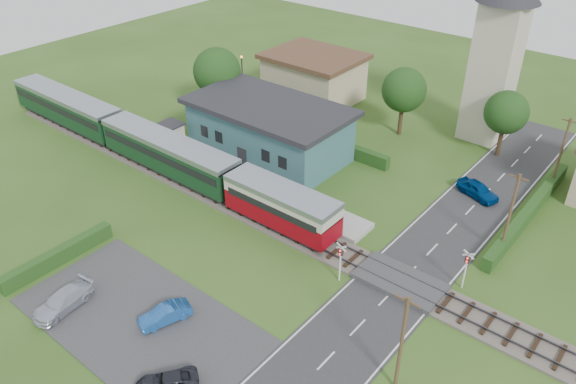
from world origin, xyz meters
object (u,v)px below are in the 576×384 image
Objects in this scene: station_building at (269,129)px; car_on_road at (478,190)px; car_park_dark at (166,384)px; car_park_blue at (165,314)px; pedestrian_near at (300,196)px; crossing_signal_near at (341,257)px; house_west at (314,76)px; crossing_signal_far at (467,264)px; car_park_silver at (63,301)px; church_tower at (500,42)px; pedestrian_far at (176,141)px; equipment_hut at (171,135)px; train at (147,144)px.

station_building is 20.37m from car_on_road.
car_park_blue is at bearing 176.67° from car_park_dark.
crossing_signal_near is at bearing 153.86° from pedestrian_near.
house_west is (-5.00, 14.01, 0.10)m from station_building.
crossing_signal_far reaches higher than car_park_silver.
house_west reaches higher than crossing_signal_far.
car_park_blue is at bearing -65.78° from station_building.
car_park_blue is 0.94× the size of car_park_dark.
crossing_signal_far is (7.20, 4.80, 0.00)m from crossing_signal_near.
church_tower is at bearing 68.34° from car_park_silver.
house_west is at bearing 95.65° from car_park_silver.
pedestrian_near is at bearing -85.50° from pedestrian_far.
station_building is 1.48× the size of house_west.
car_park_blue is 23.45m from pedestrian_far.
house_west reaches higher than car_on_road.
equipment_hut is 0.88m from pedestrian_far.
car_on_road is at bearing -68.59° from church_tower.
pedestrian_near is (-14.97, 0.52, -0.70)m from crossing_signal_far.
car_park_dark is at bearing -60.99° from station_building.
car_park_silver reaches higher than car_park_dark.
crossing_signal_near is (24.40, -5.61, 0.39)m from equipment_hut.
crossing_signal_near is 1.65× the size of pedestrian_near.
station_building reaches higher than car_park_blue.
station_building reaches higher than car_park_dark.
car_park_dark is (4.26, -3.53, -0.06)m from car_park_blue.
house_west reaches higher than car_park_silver.
car_park_silver is (11.38, -16.50, -1.47)m from train.
house_west is (3.00, 19.80, 1.04)m from equipment_hut.
house_west reaches higher than equipment_hut.
crossing_signal_near reaches higher than car_on_road.
house_west is 40.49m from car_park_silver.
pedestrian_far reaches higher than car_park_dark.
crossing_signal_far is (28.60, -20.61, -0.65)m from house_west.
train is 11.74× the size of car_park_dark.
pedestrian_far is at bearing 155.45° from car_park_blue.
pedestrian_near is (-6.37, -23.08, -8.78)m from church_tower.
crossing_signal_far reaches higher than car_park_dark.
house_west is 5.93× the size of pedestrian_far.
crossing_signal_far is (31.33, 2.39, -0.04)m from train.
train is 24.25m from crossing_signal_near.
house_west is 5.45× the size of pedestrian_near.
house_west reaches higher than car_park_dark.
car_park_silver is at bearing -104.96° from church_tower.
train is 30.88m from car_on_road.
train is at bearing -131.16° from church_tower.
crossing_signal_near and crossing_signal_far have the same top height.
car_park_dark is (19.14, -39.50, -2.20)m from house_west.
crossing_signal_far reaches higher than pedestrian_near.
car_park_dark is at bearing 114.12° from pedestrian_near.
car_on_road is 1.15× the size of car_park_blue.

